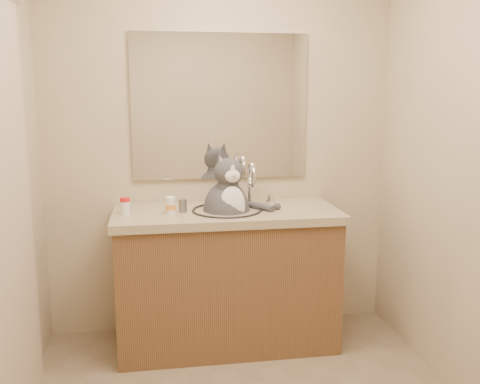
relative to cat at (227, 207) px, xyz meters
name	(u,v)px	position (x,y,z in m)	size (l,w,h in m)	color
room	(258,178)	(0.00, -0.95, 0.33)	(2.22, 2.52, 2.42)	#817159
vanity	(227,275)	(0.00, 0.01, -0.43)	(1.34, 0.59, 1.12)	brown
mirror	(220,107)	(0.00, 0.28, 0.58)	(1.10, 0.02, 0.90)	white
cat	(227,207)	(0.00, 0.00, 0.00)	(0.45, 0.36, 0.56)	#414146
pill_bottle_redcap	(125,206)	(-0.59, -0.01, 0.03)	(0.07, 0.07, 0.10)	white
pill_bottle_orange	(170,206)	(-0.34, -0.04, 0.03)	(0.06, 0.06, 0.10)	white
grey_canister	(183,206)	(-0.26, -0.01, 0.02)	(0.05, 0.05, 0.08)	slate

